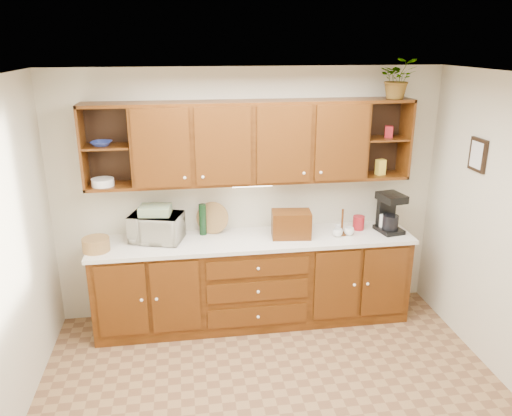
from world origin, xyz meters
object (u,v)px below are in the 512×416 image
object	(u,v)px
coffee_maker	(389,213)
bread_box	(291,224)
microwave	(156,228)
potted_plant	(398,79)

from	to	relation	value
coffee_maker	bread_box	bearing A→B (deg)	169.73
coffee_maker	microwave	bearing A→B (deg)	166.90
coffee_maker	potted_plant	bearing A→B (deg)	75.33
coffee_maker	potted_plant	world-z (taller)	potted_plant
bread_box	coffee_maker	size ratio (longest dim) A/B	0.94
microwave	bread_box	distance (m)	1.35
microwave	bread_box	world-z (taller)	microwave
bread_box	potted_plant	distance (m)	1.76
bread_box	microwave	bearing A→B (deg)	-178.15
bread_box	potted_plant	size ratio (longest dim) A/B	1.00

